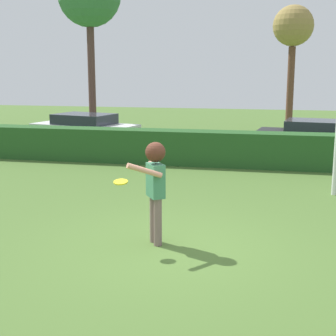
% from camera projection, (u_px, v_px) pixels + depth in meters
% --- Properties ---
extents(ground_plane, '(60.00, 60.00, 0.00)m').
position_uv_depth(ground_plane, '(171.00, 248.00, 8.43)').
color(ground_plane, '#4C6D2F').
extents(person, '(0.57, 0.80, 1.79)m').
position_uv_depth(person, '(155.00, 179.00, 8.40)').
color(person, '#7D6161').
rests_on(person, ground).
extents(frisbee, '(0.24, 0.24, 0.07)m').
position_uv_depth(frisbee, '(121.00, 182.00, 8.17)').
color(frisbee, yellow).
extents(hedge_row, '(27.59, 0.90, 1.08)m').
position_uv_depth(hedge_row, '(220.00, 149.00, 15.47)').
color(hedge_row, '#255322').
rests_on(hedge_row, ground).
extents(parked_car_white, '(4.49, 2.68, 1.25)m').
position_uv_depth(parked_car_white, '(85.00, 128.00, 19.57)').
color(parked_car_white, white).
rests_on(parked_car_white, ground).
extents(parked_car_black, '(4.39, 2.27, 1.25)m').
position_uv_depth(parked_car_black, '(318.00, 136.00, 17.15)').
color(parked_car_black, black).
rests_on(parked_car_black, ground).
extents(oak_tree, '(1.91, 1.91, 5.94)m').
position_uv_depth(oak_tree, '(293.00, 30.00, 23.21)').
color(oak_tree, brown).
rests_on(oak_tree, ground).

